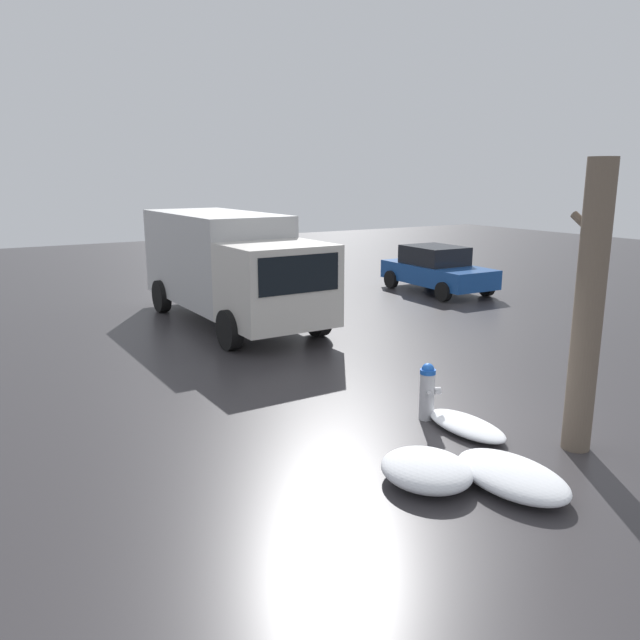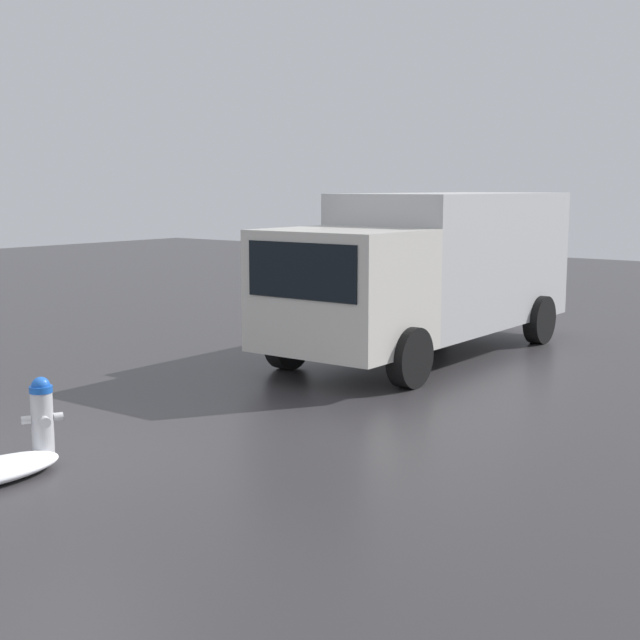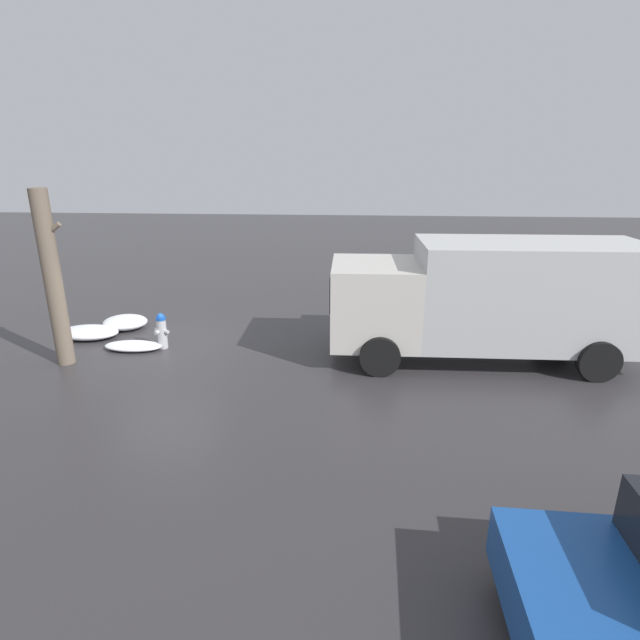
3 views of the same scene
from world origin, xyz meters
name	(u,v)px [view 2 (image 2 of 3)]	position (x,y,z in m)	size (l,w,h in m)	color
ground_plane	(44,460)	(0.00, 0.00, 0.00)	(60.00, 60.00, 0.00)	#333033
fire_hydrant	(42,418)	(0.00, 0.00, 0.47)	(0.43, 0.35, 0.92)	#B7B7BC
delivery_truck	(431,266)	(7.95, -0.05, 1.54)	(7.08, 2.67, 2.80)	beige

